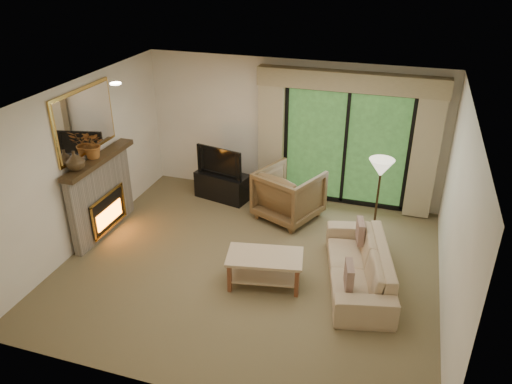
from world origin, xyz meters
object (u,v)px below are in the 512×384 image
(sofa, at_px, (359,265))
(coffee_table, at_px, (265,270))
(armchair, at_px, (289,194))
(media_console, at_px, (223,186))

(sofa, height_order, coffee_table, sofa)
(armchair, height_order, sofa, armchair)
(media_console, height_order, sofa, sofa)
(media_console, xyz_separation_m, armchair, (1.38, -0.35, 0.20))
(media_console, xyz_separation_m, sofa, (2.79, -1.89, 0.05))
(armchair, distance_m, coffee_table, 1.99)
(sofa, distance_m, coffee_table, 1.34)
(media_console, relative_size, armchair, 1.01)
(armchair, relative_size, sofa, 0.48)
(media_console, bearing_deg, sofa, -21.59)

